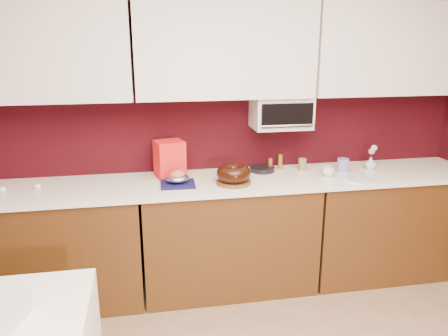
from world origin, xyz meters
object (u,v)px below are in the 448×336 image
bundt_cake (234,173)px  foil_ham_nest (178,178)px  pandoro_box (170,159)px  flower_vase (371,162)px  toaster_oven (281,112)px  coffee_mug (328,171)px  blue_jar (343,165)px

bundt_cake → foil_ham_nest: bearing=174.7°
pandoro_box → flower_vase: size_ratio=2.48×
foil_ham_nest → pandoro_box: pandoro_box is taller
foil_ham_nest → flower_vase: bearing=5.2°
bundt_cake → flower_vase: bearing=8.7°
toaster_oven → coffee_mug: size_ratio=5.07×
toaster_oven → coffee_mug: (0.33, -0.22, -0.43)m
foil_ham_nest → pandoro_box: bearing=100.0°
coffee_mug → flower_vase: (0.42, 0.12, 0.01)m
bundt_cake → flower_vase: bundt_cake is taller
coffee_mug → blue_jar: bearing=29.4°
bundt_cake → foil_ham_nest: bundt_cake is taller
foil_ham_nest → pandoro_box: size_ratio=0.60×
bundt_cake → foil_ham_nest: (-0.41, 0.04, -0.02)m
pandoro_box → flower_vase: 1.64m
bundt_cake → blue_jar: size_ratio=2.32×
toaster_oven → bundt_cake: (-0.43, -0.28, -0.40)m
bundt_cake → blue_jar: bundt_cake is taller
toaster_oven → flower_vase: size_ratio=3.95×
coffee_mug → bundt_cake: bearing=-175.7°
blue_jar → flower_vase: size_ratio=0.95×
pandoro_box → flower_vase: pandoro_box is taller
toaster_oven → blue_jar: 0.66m
toaster_oven → blue_jar: toaster_oven is taller
toaster_oven → flower_vase: (0.75, -0.10, -0.42)m
flower_vase → foil_ham_nest: bearing=-174.8°
bundt_cake → pandoro_box: bearing=149.3°
toaster_oven → blue_jar: bearing=-14.7°
bundt_cake → coffee_mug: size_ratio=2.82×
foil_ham_nest → blue_jar: (1.33, 0.11, -0.00)m
bundt_cake → coffee_mug: bearing=4.3°
bundt_cake → pandoro_box: (-0.45, 0.27, 0.06)m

